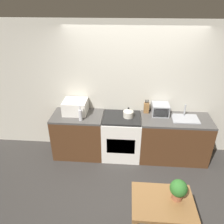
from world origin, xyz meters
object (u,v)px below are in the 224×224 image
(bottle, at_px, (80,115))
(toaster_oven, at_px, (160,109))
(dining_table, at_px, (162,209))
(kettle, at_px, (128,113))
(microwave, at_px, (75,107))
(stove_range, at_px, (121,136))

(bottle, xyz_separation_m, toaster_oven, (1.48, 0.33, -0.00))
(bottle, distance_m, dining_table, 2.10)
(bottle, bearing_deg, dining_table, -50.38)
(kettle, xyz_separation_m, microwave, (-1.03, 0.08, 0.05))
(kettle, bearing_deg, stove_range, -174.74)
(microwave, bearing_deg, stove_range, -5.66)
(kettle, distance_m, microwave, 1.03)
(kettle, relative_size, bottle, 0.67)
(stove_range, distance_m, microwave, 1.08)
(microwave, relative_size, dining_table, 0.58)
(kettle, height_order, dining_table, kettle)
(bottle, relative_size, toaster_oven, 0.93)
(bottle, bearing_deg, kettle, 12.85)
(stove_range, distance_m, dining_table, 1.87)
(kettle, distance_m, toaster_oven, 0.62)
(stove_range, height_order, kettle, kettle)
(dining_table, bearing_deg, toaster_oven, 85.11)
(stove_range, xyz_separation_m, toaster_oven, (0.73, 0.14, 0.56))
(kettle, relative_size, microwave, 0.45)
(stove_range, xyz_separation_m, bottle, (-0.75, -0.19, 0.57))
(microwave, xyz_separation_m, toaster_oven, (1.64, 0.05, -0.02))
(kettle, height_order, toaster_oven, toaster_oven)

